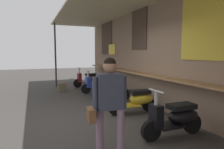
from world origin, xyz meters
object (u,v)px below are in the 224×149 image
object	(u,v)px
scooter_green	(114,90)
shopper_with_handbag	(109,98)
scooter_black	(176,117)
merchandise_crate	(62,87)
scooter_yellow	(136,100)
scooter_maroon	(89,79)
scooter_blue	(99,83)

from	to	relation	value
scooter_green	shopper_with_handbag	distance (m)	3.85
scooter_black	merchandise_crate	bearing A→B (deg)	-76.42
scooter_yellow	shopper_with_handbag	size ratio (longest dim) A/B	0.88
scooter_maroon	scooter_green	size ratio (longest dim) A/B	1.00
scooter_blue	merchandise_crate	bearing A→B (deg)	-34.53
scooter_black	shopper_with_handbag	world-z (taller)	shopper_with_handbag
scooter_yellow	merchandise_crate	bearing A→B (deg)	-67.05
scooter_black	scooter_green	bearing A→B (deg)	-90.36
scooter_black	scooter_blue	bearing A→B (deg)	-90.36
shopper_with_handbag	merchandise_crate	world-z (taller)	shopper_with_handbag
scooter_blue	scooter_yellow	xyz separation A→B (m)	(3.25, 0.00, 0.00)
shopper_with_handbag	merchandise_crate	bearing A→B (deg)	-176.43
scooter_yellow	scooter_black	world-z (taller)	same
scooter_blue	scooter_yellow	bearing A→B (deg)	86.05
scooter_green	merchandise_crate	bearing A→B (deg)	-62.55
scooter_blue	shopper_with_handbag	world-z (taller)	shopper_with_handbag
scooter_yellow	merchandise_crate	world-z (taller)	scooter_yellow
scooter_yellow	shopper_with_handbag	xyz separation A→B (m)	(1.89, -1.52, 0.57)
scooter_blue	shopper_with_handbag	xyz separation A→B (m)	(5.13, -1.52, 0.57)
scooter_blue	scooter_yellow	world-z (taller)	same
merchandise_crate	shopper_with_handbag	bearing A→B (deg)	-0.96
scooter_black	merchandise_crate	distance (m)	5.90
scooter_maroon	scooter_yellow	size ratio (longest dim) A/B	1.00
scooter_maroon	scooter_green	xyz separation A→B (m)	(3.26, 0.00, 0.00)
scooter_blue	scooter_green	distance (m)	1.64
scooter_maroon	merchandise_crate	xyz separation A→B (m)	(0.78, -1.42, -0.20)
scooter_blue	merchandise_crate	world-z (taller)	scooter_blue
shopper_with_handbag	merchandise_crate	xyz separation A→B (m)	(-5.97, 0.10, -0.77)
scooter_blue	scooter_black	xyz separation A→B (m)	(4.89, 0.00, 0.00)
scooter_blue	scooter_black	distance (m)	4.89
scooter_green	merchandise_crate	xyz separation A→B (m)	(-2.48, -1.42, -0.20)
scooter_maroon	merchandise_crate	world-z (taller)	scooter_maroon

